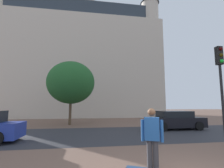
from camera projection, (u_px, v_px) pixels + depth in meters
The scene contains 7 objects.
ground_plane at pixel (114, 128), 13.45m from camera, with size 120.00×120.00×0.00m, color brown.
street_asphalt_strip at pixel (120, 134), 10.94m from camera, with size 120.00×6.53×0.00m, color #2D2D33.
landmark_building at pixel (79, 63), 31.78m from camera, with size 26.87×15.01×30.81m.
person_skater at pixel (152, 136), 4.70m from camera, with size 0.56×0.40×1.73m.
car_black at pixel (174, 120), 13.16m from camera, with size 4.28×2.08×1.38m.
traffic_light_pole at pixel (221, 75), 8.14m from camera, with size 0.28×0.34×4.66m.
tree_curb_far at pixel (71, 83), 16.60m from camera, with size 4.57×4.57×6.08m.
Camera 1 is at (-2.34, -3.59, 1.81)m, focal length 27.35 mm.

